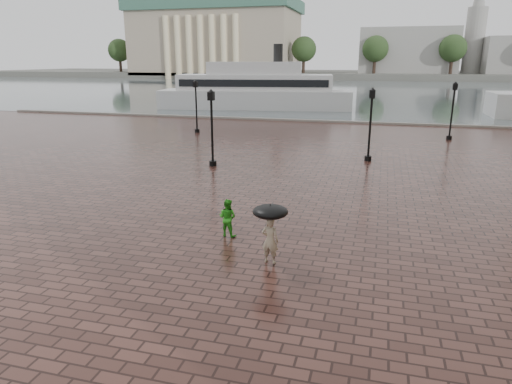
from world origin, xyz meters
TOP-DOWN VIEW (x-y plane):
  - ground at (0.00, 0.00)m, footprint 300.00×300.00m
  - harbour_water at (0.00, 92.00)m, footprint 240.00×240.00m
  - quay_edge at (0.00, 32.00)m, footprint 80.00×0.60m
  - far_shore at (0.00, 160.00)m, footprint 300.00×60.00m
  - museum at (-55.00, 144.61)m, footprint 57.00×32.50m
  - far_trees at (0.00, 138.00)m, footprint 188.00×8.00m
  - street_lamps at (-1.50, 17.50)m, footprint 21.44×14.44m
  - adult_pedestrian at (0.60, -2.44)m, footprint 0.59×0.42m
  - child_pedestrian at (-1.43, -0.60)m, footprint 0.76×0.64m
  - ferry_near at (-12.59, 43.22)m, footprint 25.33×9.66m
  - umbrella at (0.60, -2.44)m, footprint 1.10×1.10m

SIDE VIEW (x-z plane):
  - ground at x=0.00m, z-range 0.00..0.00m
  - harbour_water at x=0.00m, z-range 0.00..0.00m
  - quay_edge at x=0.00m, z-range -0.15..0.15m
  - child_pedestrian at x=-1.43m, z-range 0.00..1.39m
  - adult_pedestrian at x=0.60m, z-range 0.00..1.51m
  - far_shore at x=0.00m, z-range 0.00..2.00m
  - umbrella at x=0.60m, z-range 1.16..2.25m
  - street_lamps at x=-1.50m, z-range 0.13..4.53m
  - ferry_near at x=-12.59m, z-range -1.62..6.49m
  - far_trees at x=0.00m, z-range 2.67..16.17m
  - museum at x=-55.00m, z-range 0.91..26.91m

